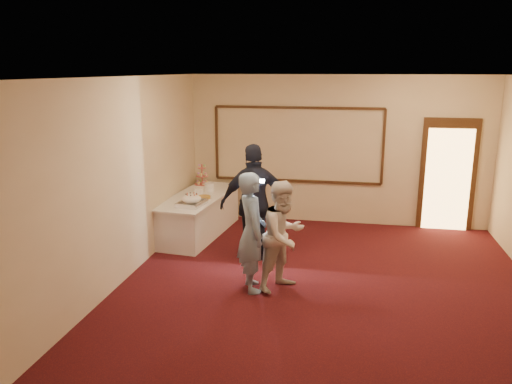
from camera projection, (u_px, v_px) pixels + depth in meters
The scene contains 14 objects.
floor at pixel (325, 294), 7.07m from camera, with size 7.00×7.00×0.00m, color black.
room_walls at pixel (330, 153), 6.58m from camera, with size 6.04×7.04×3.02m.
wall_molding at pixel (298, 145), 10.14m from camera, with size 3.45×0.04×1.55m.
doorway at pixel (448, 176), 9.71m from camera, with size 1.05×0.07×2.20m.
buffet_table at pixel (199, 215), 9.54m from camera, with size 1.17×2.47×0.77m.
pavlova_tray at pixel (192, 200), 8.74m from camera, with size 0.47×0.61×0.21m.
cupcake_stand at pixel (202, 176), 10.31m from camera, with size 0.32×0.32×0.47m.
plate_stack_a at pixel (198, 192), 9.40m from camera, with size 0.18×0.18×0.15m.
plate_stack_b at pixel (209, 187), 9.75m from camera, with size 0.20×0.20×0.16m.
tart at pixel (204, 198), 9.18m from camera, with size 0.28×0.28×0.06m.
man at pixel (252, 232), 7.04m from camera, with size 0.63×0.41×1.72m, color #7EA2CB.
woman at pixel (284, 236), 7.08m from camera, with size 0.78×0.60×1.60m, color silver.
guest at pixel (255, 203), 8.15m from camera, with size 1.14×0.47×1.94m, color black.
camera_flash at pixel (262, 181), 7.74m from camera, with size 0.07×0.04×0.05m, color white.
Camera 1 is at (0.27, -6.58, 3.10)m, focal length 35.00 mm.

